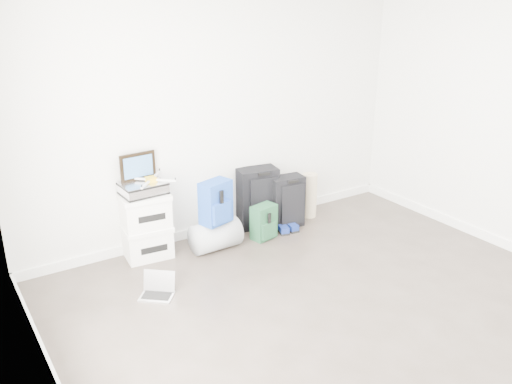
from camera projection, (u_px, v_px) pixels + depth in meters
ground at (382, 342)px, 4.17m from camera, size 5.00×5.00×0.00m
room_envelope at (401, 123)px, 3.58m from camera, size 4.52×5.02×2.71m
boxes_stack at (146, 225)px, 5.40m from camera, size 0.50×0.42×0.67m
briefcase at (143, 188)px, 5.26m from camera, size 0.43×0.32×0.12m
painting at (138, 166)px, 5.27m from camera, size 0.37×0.05×0.27m
drone at (151, 179)px, 5.26m from camera, size 0.39×0.39×0.05m
duffel_bag at (216, 235)px, 5.61m from camera, size 0.51×0.32×0.31m
blue_backpack at (216, 203)px, 5.45m from camera, size 0.36×0.31×0.45m
large_suitcase at (258, 198)px, 6.09m from camera, size 0.48×0.35×0.69m
green_backpack at (264, 223)px, 5.84m from camera, size 0.30×0.25×0.38m
carry_on at (287, 202)px, 6.11m from camera, size 0.40×0.29×0.59m
shoes at (286, 227)px, 6.08m from camera, size 0.25×0.27×0.08m
rolled_rug at (309, 195)px, 6.39m from camera, size 0.17×0.17×0.53m
laptop at (158, 290)px, 4.80m from camera, size 0.35×0.34×0.20m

